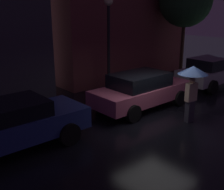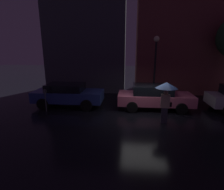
{
  "view_description": "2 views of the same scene",
  "coord_description": "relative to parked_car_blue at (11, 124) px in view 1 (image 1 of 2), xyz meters",
  "views": [
    {
      "loc": [
        -7.5,
        -6.11,
        4.0
      ],
      "look_at": [
        -1.78,
        0.48,
        1.28
      ],
      "focal_mm": 45.0,
      "sensor_mm": 36.0,
      "label": 1
    },
    {
      "loc": [
        -0.94,
        -9.13,
        3.6
      ],
      "look_at": [
        -1.82,
        0.08,
        1.16
      ],
      "focal_mm": 28.0,
      "sensor_mm": 36.0,
      "label": 2
    }
  ],
  "objects": [
    {
      "name": "street_lamp_near",
      "position": [
        5.75,
        2.43,
        2.31
      ],
      "size": [
        0.42,
        0.42,
        4.49
      ],
      "color": "black",
      "rests_on": "ground"
    },
    {
      "name": "ground_plane",
      "position": [
        4.8,
        -1.44,
        -0.78
      ],
      "size": [
        60.0,
        60.0,
        0.0
      ],
      "primitive_type": "plane",
      "color": "black"
    },
    {
      "name": "parked_car_blue",
      "position": [
        0.0,
        0.0,
        0.0
      ],
      "size": [
        4.39,
        1.95,
        1.46
      ],
      "rotation": [
        0.0,
        0.0,
        -0.0
      ],
      "color": "navy",
      "rests_on": "ground"
    },
    {
      "name": "pedestrian_with_umbrella",
      "position": [
        5.69,
        -2.19,
        0.85
      ],
      "size": [
        1.05,
        1.05,
        2.07
      ],
      "rotation": [
        0.0,
        0.0,
        2.99
      ],
      "color": "#383842",
      "rests_on": "ground"
    },
    {
      "name": "parked_car_silver",
      "position": [
        10.65,
        -0.06,
        0.02
      ],
      "size": [
        3.99,
        1.94,
        1.53
      ],
      "rotation": [
        0.0,
        0.0,
        -0.03
      ],
      "color": "#B7B7BF",
      "rests_on": "ground"
    },
    {
      "name": "parked_car_pink",
      "position": [
        5.46,
        -0.0,
        -0.01
      ],
      "size": [
        4.49,
        1.98,
        1.49
      ],
      "rotation": [
        0.0,
        0.0,
        0.0
      ],
      "color": "#DB6684",
      "rests_on": "ground"
    },
    {
      "name": "street_tree",
      "position": [
        11.1,
        2.13,
        3.58
      ],
      "size": [
        2.92,
        2.92,
        5.84
      ],
      "color": "#473323",
      "rests_on": "ground"
    }
  ]
}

